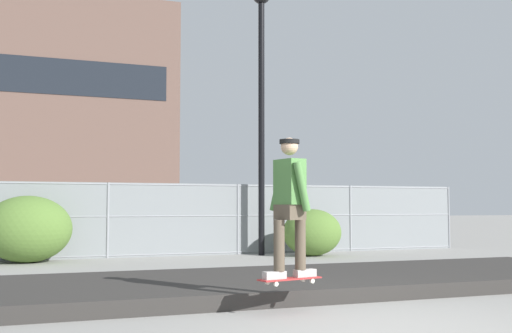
{
  "coord_description": "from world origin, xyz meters",
  "views": [
    {
      "loc": [
        -3.48,
        -5.52,
        1.28
      ],
      "look_at": [
        -0.31,
        3.02,
        1.87
      ],
      "focal_mm": 42.86,
      "sensor_mm": 36.0,
      "label": 1
    }
  ],
  "objects_px": {
    "street_lamp": "(261,89)",
    "shrub_left": "(28,229)",
    "parked_car_mid": "(241,220)",
    "shrub_center": "(312,232)",
    "skater": "(290,198)",
    "parked_car_near": "(37,222)",
    "skateboard": "(290,279)"
  },
  "relations": [
    {
      "from": "street_lamp",
      "to": "shrub_left",
      "type": "bearing_deg",
      "value": -178.69
    },
    {
      "from": "parked_car_mid",
      "to": "shrub_center",
      "type": "height_order",
      "value": "parked_car_mid"
    },
    {
      "from": "shrub_center",
      "to": "skater",
      "type": "bearing_deg",
      "value": -117.34
    },
    {
      "from": "street_lamp",
      "to": "parked_car_near",
      "type": "height_order",
      "value": "street_lamp"
    },
    {
      "from": "parked_car_near",
      "to": "shrub_center",
      "type": "relative_size",
      "value": 2.89
    },
    {
      "from": "skater",
      "to": "shrub_left",
      "type": "relative_size",
      "value": 0.85
    },
    {
      "from": "shrub_left",
      "to": "skateboard",
      "type": "bearing_deg",
      "value": -69.92
    },
    {
      "from": "skateboard",
      "to": "parked_car_mid",
      "type": "xyz_separation_m",
      "value": [
        3.2,
        11.08,
        0.42
      ]
    },
    {
      "from": "street_lamp",
      "to": "shrub_center",
      "type": "xyz_separation_m",
      "value": [
        1.13,
        -0.66,
        -3.74
      ]
    },
    {
      "from": "skater",
      "to": "shrub_left",
      "type": "height_order",
      "value": "skater"
    },
    {
      "from": "parked_car_mid",
      "to": "shrub_left",
      "type": "bearing_deg",
      "value": -153.57
    },
    {
      "from": "shrub_center",
      "to": "shrub_left",
      "type": "bearing_deg",
      "value": 175.54
    },
    {
      "from": "skateboard",
      "to": "shrub_left",
      "type": "distance_m",
      "value": 8.56
    },
    {
      "from": "street_lamp",
      "to": "shrub_center",
      "type": "relative_size",
      "value": 4.53
    },
    {
      "from": "skater",
      "to": "shrub_left",
      "type": "distance_m",
      "value": 8.58
    },
    {
      "from": "skateboard",
      "to": "parked_car_near",
      "type": "bearing_deg",
      "value": 103.94
    },
    {
      "from": "shrub_center",
      "to": "parked_car_mid",
      "type": "bearing_deg",
      "value": 100.78
    },
    {
      "from": "parked_car_mid",
      "to": "shrub_center",
      "type": "distance_m",
      "value": 3.65
    },
    {
      "from": "shrub_left",
      "to": "shrub_center",
      "type": "bearing_deg",
      "value": -4.46
    },
    {
      "from": "parked_car_mid",
      "to": "shrub_left",
      "type": "distance_m",
      "value": 6.85
    },
    {
      "from": "skater",
      "to": "parked_car_near",
      "type": "xyz_separation_m",
      "value": [
        -2.72,
        10.94,
        -0.53
      ]
    },
    {
      "from": "skater",
      "to": "parked_car_near",
      "type": "bearing_deg",
      "value": 103.94
    },
    {
      "from": "skater",
      "to": "parked_car_mid",
      "type": "distance_m",
      "value": 11.55
    },
    {
      "from": "street_lamp",
      "to": "shrub_left",
      "type": "relative_size",
      "value": 3.59
    },
    {
      "from": "street_lamp",
      "to": "skater",
      "type": "bearing_deg",
      "value": -108.59
    },
    {
      "from": "parked_car_mid",
      "to": "street_lamp",
      "type": "bearing_deg",
      "value": -98.76
    },
    {
      "from": "street_lamp",
      "to": "parked_car_mid",
      "type": "height_order",
      "value": "street_lamp"
    },
    {
      "from": "street_lamp",
      "to": "parked_car_mid",
      "type": "distance_m",
      "value": 4.58
    },
    {
      "from": "shrub_left",
      "to": "street_lamp",
      "type": "bearing_deg",
      "value": 1.31
    },
    {
      "from": "skateboard",
      "to": "parked_car_mid",
      "type": "height_order",
      "value": "parked_car_mid"
    },
    {
      "from": "skater",
      "to": "parked_car_near",
      "type": "relative_size",
      "value": 0.37
    },
    {
      "from": "skater",
      "to": "shrub_center",
      "type": "relative_size",
      "value": 1.08
    }
  ]
}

